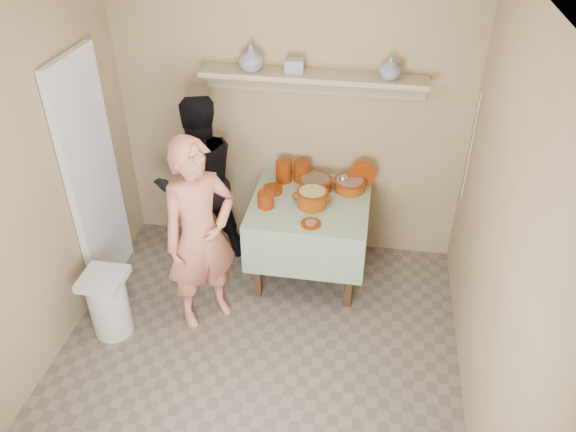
% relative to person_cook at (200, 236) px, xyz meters
% --- Properties ---
extents(ground, '(3.50, 3.50, 0.00)m').
position_rel_person_cook_xyz_m(ground, '(0.49, -0.61, -0.80)').
color(ground, '#685E52').
rests_on(ground, ground).
extents(tile_panel, '(0.06, 0.70, 2.00)m').
position_rel_person_cook_xyz_m(tile_panel, '(-0.97, 0.34, 0.20)').
color(tile_panel, silver).
rests_on(tile_panel, ground).
extents(plate_stack_a, '(0.14, 0.14, 0.19)m').
position_rel_person_cook_xyz_m(plate_stack_a, '(0.46, 0.96, 0.06)').
color(plate_stack_a, '#672006').
rests_on(plate_stack_a, serving_table).
extents(plate_stack_b, '(0.15, 0.15, 0.18)m').
position_rel_person_cook_xyz_m(plate_stack_b, '(0.62, 0.99, 0.05)').
color(plate_stack_b, '#672006').
rests_on(plate_stack_b, serving_table).
extents(bowl_stack, '(0.13, 0.13, 0.13)m').
position_rel_person_cook_xyz_m(bowl_stack, '(0.39, 0.52, 0.03)').
color(bowl_stack, '#672006').
rests_on(bowl_stack, serving_table).
extents(empty_bowl, '(0.17, 0.17, 0.05)m').
position_rel_person_cook_xyz_m(empty_bowl, '(0.40, 0.75, -0.01)').
color(empty_bowl, '#672006').
rests_on(empty_bowl, serving_table).
extents(propped_lid, '(0.24, 0.08, 0.24)m').
position_rel_person_cook_xyz_m(propped_lid, '(1.13, 0.97, 0.08)').
color(propped_lid, '#672006').
rests_on(propped_lid, serving_table).
extents(vase_right, '(0.19, 0.19, 0.17)m').
position_rel_person_cook_xyz_m(vase_right, '(1.28, 1.00, 1.01)').
color(vase_right, navy).
rests_on(vase_right, wall_shelf).
extents(vase_left, '(0.28, 0.28, 0.21)m').
position_rel_person_cook_xyz_m(vase_left, '(0.20, 1.00, 1.03)').
color(vase_left, navy).
rests_on(vase_left, wall_shelf).
extents(ceramic_box, '(0.16, 0.12, 0.11)m').
position_rel_person_cook_xyz_m(ceramic_box, '(0.54, 1.01, 0.98)').
color(ceramic_box, navy).
rests_on(ceramic_box, wall_shelf).
extents(person_cook, '(0.69, 0.67, 1.59)m').
position_rel_person_cook_xyz_m(person_cook, '(0.00, 0.00, 0.00)').
color(person_cook, '#D1755A').
rests_on(person_cook, ground).
extents(person_helper, '(0.96, 0.92, 1.56)m').
position_rel_person_cook_xyz_m(person_helper, '(-0.25, 0.78, -0.01)').
color(person_helper, black).
rests_on(person_helper, ground).
extents(room_shell, '(3.04, 3.54, 2.62)m').
position_rel_person_cook_xyz_m(room_shell, '(0.49, -0.61, 0.81)').
color(room_shell, tan).
rests_on(room_shell, ground).
extents(serving_table, '(0.97, 0.97, 0.76)m').
position_rel_person_cook_xyz_m(serving_table, '(0.74, 0.67, -0.15)').
color(serving_table, '#4C2D16').
rests_on(serving_table, ground).
extents(cazuela_meat_a, '(0.30, 0.30, 0.10)m').
position_rel_person_cook_xyz_m(cazuela_meat_a, '(0.75, 0.87, 0.02)').
color(cazuela_meat_a, '#6F2C0B').
rests_on(cazuela_meat_a, serving_table).
extents(cazuela_meat_b, '(0.28, 0.28, 0.10)m').
position_rel_person_cook_xyz_m(cazuela_meat_b, '(1.04, 0.90, 0.02)').
color(cazuela_meat_b, '#6F2C0B').
rests_on(cazuela_meat_b, serving_table).
extents(ladle, '(0.08, 0.26, 0.19)m').
position_rel_person_cook_xyz_m(ladle, '(0.98, 0.88, 0.07)').
color(ladle, silver).
rests_on(ladle, cazuela_meat_b).
extents(cazuela_rice, '(0.33, 0.25, 0.14)m').
position_rel_person_cook_xyz_m(cazuela_rice, '(0.76, 0.60, 0.05)').
color(cazuela_rice, '#6F2C0B').
rests_on(cazuela_rice, serving_table).
extents(front_plate, '(0.16, 0.16, 0.03)m').
position_rel_person_cook_xyz_m(front_plate, '(0.79, 0.33, -0.02)').
color(front_plate, '#672006').
rests_on(front_plate, serving_table).
extents(wall_shelf, '(1.80, 0.25, 0.21)m').
position_rel_person_cook_xyz_m(wall_shelf, '(0.69, 1.05, 0.88)').
color(wall_shelf, tan).
rests_on(wall_shelf, room_shell).
extents(trash_bin, '(0.32, 0.32, 0.56)m').
position_rel_person_cook_xyz_m(trash_bin, '(-0.69, -0.30, -0.51)').
color(trash_bin, silver).
rests_on(trash_bin, ground).
extents(electrical_cord, '(0.01, 0.05, 0.90)m').
position_rel_person_cook_xyz_m(electrical_cord, '(1.96, 0.87, 0.45)').
color(electrical_cord, silver).
rests_on(electrical_cord, wall_shelf).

